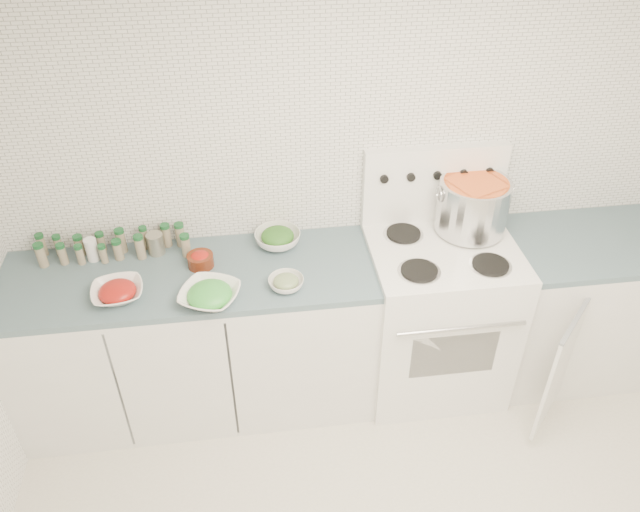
{
  "coord_description": "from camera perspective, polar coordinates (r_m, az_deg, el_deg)",
  "views": [
    {
      "loc": [
        -0.5,
        -1.28,
        2.81
      ],
      "look_at": [
        -0.17,
        1.14,
        0.98
      ],
      "focal_mm": 35.0,
      "sensor_mm": 36.0,
      "label": 1
    }
  ],
  "objects": [
    {
      "name": "spice_cluster",
      "position": [
        3.33,
        -18.37,
        0.98
      ],
      "size": [
        0.77,
        0.15,
        0.14
      ],
      "color": "gray",
      "rests_on": "counter_left"
    },
    {
      "name": "stove",
      "position": [
        3.52,
        10.49,
        -5.05
      ],
      "size": [
        0.76,
        0.7,
        1.36
      ],
      "color": "white",
      "rests_on": "ground"
    },
    {
      "name": "bowl_snowpea",
      "position": [
        2.93,
        -10.05,
        -3.51
      ],
      "size": [
        0.35,
        0.35,
        0.09
      ],
      "color": "white",
      "rests_on": "counter_left"
    },
    {
      "name": "bowl_zucchini",
      "position": [
        2.97,
        -3.12,
        -2.43
      ],
      "size": [
        0.19,
        0.19,
        0.07
      ],
      "color": "white",
      "rests_on": "counter_left"
    },
    {
      "name": "tin_can",
      "position": [
        3.29,
        -14.8,
        1.09
      ],
      "size": [
        0.11,
        0.11,
        0.11
      ],
      "primitive_type": "cylinder",
      "rotation": [
        0.0,
        0.0,
        0.42
      ],
      "color": "gray",
      "rests_on": "counter_left"
    },
    {
      "name": "bowl_pepper",
      "position": [
        3.16,
        -10.88,
        -0.31
      ],
      "size": [
        0.13,
        0.13,
        0.08
      ],
      "color": "#551F0E",
      "rests_on": "counter_left"
    },
    {
      "name": "bowl_broccoli",
      "position": [
        3.25,
        -3.89,
        1.68
      ],
      "size": [
        0.28,
        0.28,
        0.1
      ],
      "color": "white",
      "rests_on": "counter_left"
    },
    {
      "name": "salt_canister",
      "position": [
        3.33,
        -20.14,
        0.56
      ],
      "size": [
        0.08,
        0.08,
        0.12
      ],
      "primitive_type": "cylinder",
      "rotation": [
        0.0,
        0.0,
        0.28
      ],
      "color": "white",
      "rests_on": "counter_left"
    },
    {
      "name": "counter_left",
      "position": [
        3.43,
        -11.11,
        -7.52
      ],
      "size": [
        1.85,
        0.62,
        0.9
      ],
      "color": "white",
      "rests_on": "ground"
    },
    {
      "name": "room_walls",
      "position": [
        1.86,
        10.01,
        -6.35
      ],
      "size": [
        3.54,
        3.04,
        2.52
      ],
      "color": "white",
      "rests_on": "ground"
    },
    {
      "name": "bowl_tomato",
      "position": [
        3.06,
        -18.03,
        -3.12
      ],
      "size": [
        0.27,
        0.27,
        0.08
      ],
      "color": "white",
      "rests_on": "counter_left"
    },
    {
      "name": "stock_pot",
      "position": [
        3.32,
        13.8,
        4.66
      ],
      "size": [
        0.39,
        0.37,
        0.28
      ],
      "rotation": [
        0.0,
        0.0,
        0.35
      ],
      "color": "silver",
      "rests_on": "stove"
    },
    {
      "name": "counter_right",
      "position": [
        3.86,
        22.2,
        -4.19
      ],
      "size": [
        0.89,
        0.92,
        0.9
      ],
      "color": "white",
      "rests_on": "ground"
    }
  ]
}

